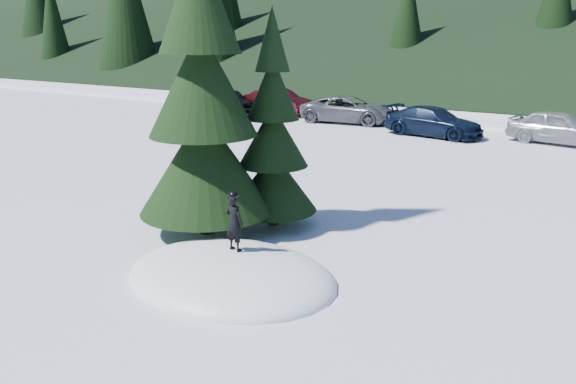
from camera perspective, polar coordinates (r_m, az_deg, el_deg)
The scene contains 10 objects.
ground at distance 11.39m, azimuth -5.82°, elevation -8.69°, with size 200.00×200.00×0.00m, color white.
snow_mound at distance 11.39m, azimuth -5.82°, elevation -8.69°, with size 4.48×3.52×0.96m, color white.
spruce_tall at distance 13.27m, azimuth -8.70°, elevation 9.56°, with size 3.20×3.20×8.60m.
spruce_short at distance 13.91m, azimuth -1.53°, elevation 4.93°, with size 2.20×2.20×5.37m.
child_skier at distance 11.28m, azimuth -5.46°, elevation -3.11°, with size 0.43×0.28×1.17m, color black.
car_0 at distance 36.08m, azimuth -6.03°, elevation 9.24°, with size 1.79×4.46×1.52m, color black.
car_1 at distance 35.24m, azimuth -0.97°, elevation 9.19°, with size 1.62×4.66×1.53m, color #35090F.
car_2 at distance 31.71m, azimuth 6.18°, elevation 8.33°, with size 2.43×5.26×1.46m, color #56575F.
car_3 at distance 28.09m, azimuth 14.55°, elevation 6.93°, with size 1.96×4.82×1.40m, color black.
car_4 at distance 27.87m, azimuth 25.89°, elevation 5.92°, with size 1.77×4.40×1.50m, color gray.
Camera 1 is at (6.67, -7.98, 4.66)m, focal length 35.00 mm.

